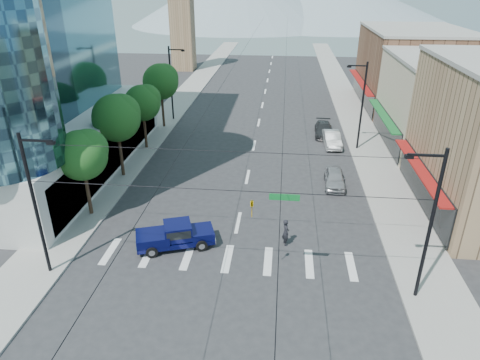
{
  "coord_description": "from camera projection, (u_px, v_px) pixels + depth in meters",
  "views": [
    {
      "loc": [
        2.93,
        -20.88,
        16.36
      ],
      "look_at": [
        0.04,
        7.0,
        3.0
      ],
      "focal_mm": 32.0,
      "sensor_mm": 36.0,
      "label": 1
    }
  ],
  "objects": [
    {
      "name": "sidewalk_right",
      "position": [
        347.0,
        103.0,
        60.83
      ],
      "size": [
        4.0,
        120.0,
        0.15
      ],
      "primitive_type": "cube",
      "color": "gray",
      "rests_on": "ground"
    },
    {
      "name": "parked_car_mid",
      "position": [
        332.0,
        139.0,
        45.44
      ],
      "size": [
        1.87,
        4.71,
        1.52
      ],
      "primitive_type": "imported",
      "rotation": [
        0.0,
        0.0,
        0.06
      ],
      "color": "beige",
      "rests_on": "ground"
    },
    {
      "name": "tree_near",
      "position": [
        84.0,
        153.0,
        30.42
      ],
      "size": [
        3.65,
        3.64,
        6.71
      ],
      "color": "black",
      "rests_on": "ground"
    },
    {
      "name": "lamp_pole_ne",
      "position": [
        361.0,
        103.0,
        42.69
      ],
      "size": [
        2.0,
        0.25,
        9.0
      ],
      "color": "black",
      "rests_on": "ground"
    },
    {
      "name": "lamp_pole_nw",
      "position": [
        172.0,
        81.0,
        51.86
      ],
      "size": [
        2.0,
        0.25,
        9.0
      ],
      "color": "black",
      "rests_on": "ground"
    },
    {
      "name": "parked_car_far",
      "position": [
        324.0,
        129.0,
        48.47
      ],
      "size": [
        2.1,
        4.83,
        1.38
      ],
      "primitive_type": "imported",
      "rotation": [
        0.0,
        0.0,
        -0.03
      ],
      "color": "#2B2B2D",
      "rests_on": "ground"
    },
    {
      "name": "shop_far",
      "position": [
        411.0,
        69.0,
        57.96
      ],
      "size": [
        12.0,
        18.0,
        10.0
      ],
      "primitive_type": "cube",
      "color": "brown",
      "rests_on": "ground"
    },
    {
      "name": "pedestrian",
      "position": [
        286.0,
        232.0,
        28.49
      ],
      "size": [
        0.65,
        0.8,
        1.91
      ],
      "primitive_type": "imported",
      "rotation": [
        0.0,
        0.0,
        1.88
      ],
      "color": "black",
      "rests_on": "ground"
    },
    {
      "name": "sidewalk_left",
      "position": [
        182.0,
        99.0,
        63.06
      ],
      "size": [
        4.0,
        120.0,
        0.15
      ],
      "primitive_type": "cube",
      "color": "gray",
      "rests_on": "ground"
    },
    {
      "name": "ground",
      "position": [
        228.0,
        273.0,
        26.06
      ],
      "size": [
        160.0,
        160.0,
        0.0
      ],
      "primitive_type": "plane",
      "color": "#28282B",
      "rests_on": "ground"
    },
    {
      "name": "tree_far",
      "position": [
        162.0,
        80.0,
        49.01
      ],
      "size": [
        4.09,
        4.09,
        7.52
      ],
      "color": "black",
      "rests_on": "ground"
    },
    {
      "name": "tree_midnear",
      "position": [
        118.0,
        116.0,
        36.44
      ],
      "size": [
        4.09,
        4.09,
        7.52
      ],
      "color": "black",
      "rests_on": "ground"
    },
    {
      "name": "parked_car_near",
      "position": [
        335.0,
        178.0,
        36.69
      ],
      "size": [
        1.84,
        4.27,
        1.44
      ],
      "primitive_type": "imported",
      "rotation": [
        0.0,
        0.0,
        -0.03
      ],
      "color": "#99999D",
      "rests_on": "ground"
    },
    {
      "name": "shop_mid",
      "position": [
        450.0,
        105.0,
        43.81
      ],
      "size": [
        12.0,
        14.0,
        9.0
      ],
      "primitive_type": "cube",
      "color": "tan",
      "rests_on": "ground"
    },
    {
      "name": "clock_tower",
      "position": [
        182.0,
        11.0,
        78.69
      ],
      "size": [
        4.8,
        4.8,
        20.4
      ],
      "color": "#8C6B4C",
      "rests_on": "ground"
    },
    {
      "name": "signal_rig",
      "position": [
        228.0,
        216.0,
        23.15
      ],
      "size": [
        21.8,
        0.2,
        9.0
      ],
      "color": "black",
      "rests_on": "ground"
    },
    {
      "name": "pickup_truck",
      "position": [
        175.0,
        235.0,
        28.28
      ],
      "size": [
        5.46,
        3.39,
        1.75
      ],
      "rotation": [
        0.0,
        0.0,
        0.33
      ],
      "color": "#080A3C",
      "rests_on": "ground"
    },
    {
      "name": "tree_midfar",
      "position": [
        144.0,
        102.0,
        42.99
      ],
      "size": [
        3.65,
        3.64,
        6.71
      ],
      "color": "black",
      "rests_on": "ground"
    }
  ]
}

